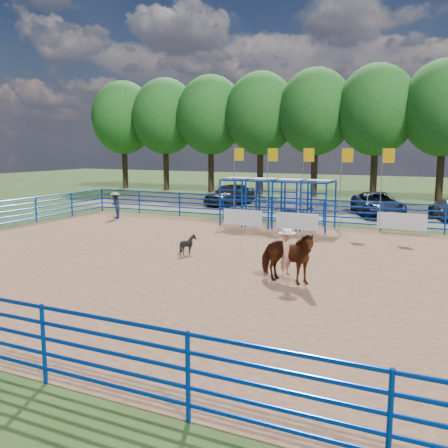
{
  "coord_description": "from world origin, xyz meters",
  "views": [
    {
      "loc": [
        6.65,
        -16.32,
        4.3
      ],
      "look_at": [
        -1.65,
        1.0,
        1.3
      ],
      "focal_mm": 40.0,
      "sensor_mm": 36.0,
      "label": 1
    }
  ],
  "objects_px": {
    "horse_and_rider": "(287,255)",
    "calf": "(188,245)",
    "spectator_cowboy": "(116,205)",
    "car_b": "(299,201)",
    "car_a": "(230,194)",
    "car_c": "(378,204)"
  },
  "relations": [
    {
      "from": "horse_and_rider",
      "to": "calf",
      "type": "relative_size",
      "value": 3.03
    },
    {
      "from": "calf",
      "to": "spectator_cowboy",
      "type": "relative_size",
      "value": 0.52
    },
    {
      "from": "horse_and_rider",
      "to": "spectator_cowboy",
      "type": "bearing_deg",
      "value": 146.24
    },
    {
      "from": "spectator_cowboy",
      "to": "car_b",
      "type": "relative_size",
      "value": 0.41
    },
    {
      "from": "calf",
      "to": "spectator_cowboy",
      "type": "distance_m",
      "value": 11.24
    },
    {
      "from": "car_a",
      "to": "car_b",
      "type": "bearing_deg",
      "value": 2.06
    },
    {
      "from": "horse_and_rider",
      "to": "car_b",
      "type": "xyz_separation_m",
      "value": [
        -5.11,
        17.84,
        -0.31
      ]
    },
    {
      "from": "calf",
      "to": "spectator_cowboy",
      "type": "xyz_separation_m",
      "value": [
        -8.89,
        6.87,
        0.39
      ]
    },
    {
      "from": "spectator_cowboy",
      "to": "car_c",
      "type": "relative_size",
      "value": 0.29
    },
    {
      "from": "car_b",
      "to": "spectator_cowboy",
      "type": "bearing_deg",
      "value": 56.01
    },
    {
      "from": "calf",
      "to": "spectator_cowboy",
      "type": "height_order",
      "value": "spectator_cowboy"
    },
    {
      "from": "horse_and_rider",
      "to": "car_c",
      "type": "height_order",
      "value": "horse_and_rider"
    },
    {
      "from": "car_c",
      "to": "car_a",
      "type": "bearing_deg",
      "value": 150.24
    },
    {
      "from": "calf",
      "to": "spectator_cowboy",
      "type": "bearing_deg",
      "value": 19.55
    },
    {
      "from": "car_a",
      "to": "car_c",
      "type": "bearing_deg",
      "value": 2.5
    },
    {
      "from": "horse_and_rider",
      "to": "spectator_cowboy",
      "type": "xyz_separation_m",
      "value": [
        -13.78,
        9.21,
        -0.13
      ]
    },
    {
      "from": "calf",
      "to": "car_b",
      "type": "bearing_deg",
      "value": -31.92
    },
    {
      "from": "calf",
      "to": "horse_and_rider",
      "type": "bearing_deg",
      "value": -148.27
    },
    {
      "from": "spectator_cowboy",
      "to": "car_c",
      "type": "bearing_deg",
      "value": 30.04
    },
    {
      "from": "car_b",
      "to": "horse_and_rider",
      "type": "bearing_deg",
      "value": 117.11
    },
    {
      "from": "car_c",
      "to": "horse_and_rider",
      "type": "bearing_deg",
      "value": -113.49
    },
    {
      "from": "horse_and_rider",
      "to": "car_c",
      "type": "distance_m",
      "value": 17.26
    }
  ]
}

